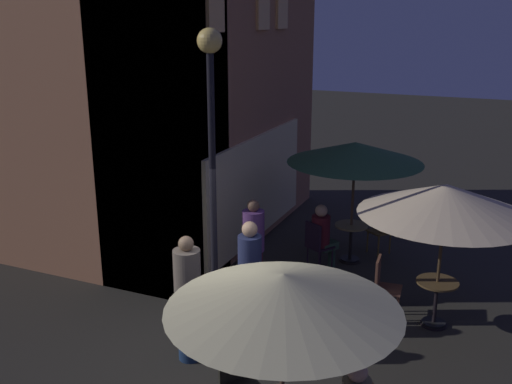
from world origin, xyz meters
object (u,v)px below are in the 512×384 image
Objects in this scene: cafe_table_0 at (436,296)px; patio_umbrella_2 at (355,153)px; street_lamp_near_corner at (211,122)px; patron_standing_4 at (250,278)px; patio_umbrella_0 at (446,200)px; cafe_chair_2 at (239,379)px; cafe_chair_3 at (317,242)px; cafe_table_2 at (351,237)px; patron_standing_3 at (188,299)px; cafe_chair_4 at (383,225)px; patio_umbrella_1 at (283,293)px; patron_seated_1 at (323,233)px; patron_standing_2 at (253,252)px; cafe_chair_0 at (383,282)px.

patio_umbrella_2 is (1.89, 1.83, 1.66)m from cafe_table_0.
street_lamp_near_corner reaches higher than patron_standing_4.
patio_umbrella_0 is 2.82× the size of cafe_chair_2.
cafe_table_0 is 0.75× the size of cafe_chair_3.
cafe_table_2 is 4.37m from patron_standing_3.
cafe_chair_3 is at bearing 66.90° from patron_standing_4.
patron_standing_4 is at bearing 17.22° from cafe_chair_4.
patio_umbrella_0 is (-1.89, -1.83, 1.52)m from cafe_table_2.
street_lamp_near_corner reaches higher than patio_umbrella_1.
cafe_chair_4 is at bearing 2.29° from patio_umbrella_1.
cafe_chair_3 is at bearing -18.45° from street_lamp_near_corner.
patron_standing_2 is at bearing -170.40° from patron_seated_1.
street_lamp_near_corner is 3.41× the size of patron_seated_1.
patron_standing_3 is at bearing 2.80° from patron_standing_2.
patio_umbrella_2 is (1.89, 1.83, 0.13)m from patio_umbrella_0.
cafe_chair_3 is (4.32, 0.45, 0.05)m from cafe_chair_2.
patron_standing_2 is 0.99m from patron_standing_4.
patio_umbrella_1 is 1.32× the size of patron_standing_4.
patio_umbrella_0 is 1.00× the size of patio_umbrella_2.
street_lamp_near_corner is 2.50× the size of patron_standing_4.
cafe_table_0 is 0.98× the size of cafe_table_2.
street_lamp_near_corner is at bearing 9.64° from cafe_chair_4.
cafe_chair_3 is at bearing 166.68° from patron_standing_2.
patio_umbrella_0 is at bearing -0.00° from cafe_chair_0.
patio_umbrella_1 is 3.89m from patron_standing_2.
cafe_chair_2 is at bearing -145.52° from street_lamp_near_corner.
cafe_chair_2 is at bearing 179.99° from cafe_table_2.
patron_standing_3 reaches higher than cafe_chair_0.
patio_umbrella_2 is at bearing 7.37° from patio_umbrella_1.
cafe_chair_3 is (-0.75, 0.45, 0.08)m from cafe_table_2.
street_lamp_near_corner reaches higher than cafe_table_0.
patio_umbrella_0 is 3.10m from patron_standing_2.
cafe_table_2 is 0.41× the size of patron_standing_3.
cafe_table_0 is 0.57× the size of patron_seated_1.
cafe_chair_3 is 2.51m from patron_standing_4.
cafe_chair_3 is (1.14, 2.28, 0.09)m from cafe_table_0.
patron_seated_1 is at bearing 131.65° from cafe_chair_0.
street_lamp_near_corner is 3.67m from cafe_chair_0.
cafe_table_0 is at bearing 10.44° from patron_standing_4.
cafe_chair_2 is at bearing 150.15° from patio_umbrella_0.
cafe_table_2 is 3.04m from patio_umbrella_0.
cafe_table_2 is 2.21m from cafe_chair_0.
patron_standing_3 is at bearing 127.39° from patio_umbrella_0.
patio_umbrella_2 is at bearing 43.94° from patio_umbrella_0.
cafe_chair_3 is 0.54× the size of patron_standing_3.
patron_standing_3 is (-3.44, 0.73, 0.32)m from cafe_chair_3.
patron_standing_4 reaches higher than cafe_table_2.
patron_standing_2 reaches higher than cafe_chair_0.
patron_seated_1 is (4.96, 1.10, -1.29)m from patio_umbrella_1.
patron_standing_3 is at bearing 14.98° from cafe_chair_4.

